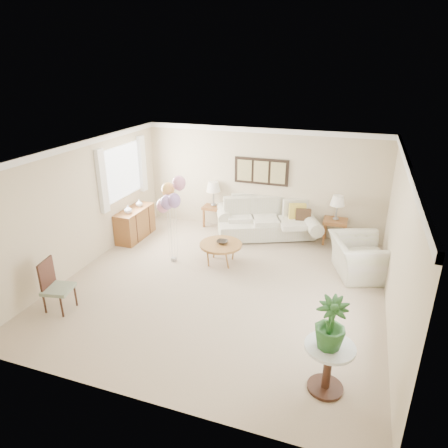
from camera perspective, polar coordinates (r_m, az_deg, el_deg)
name	(u,v)px	position (r m, az deg, el deg)	size (l,w,h in m)	color
ground_plane	(221,286)	(7.83, -0.44, -8.84)	(6.00, 6.00, 0.00)	tan
room_shell	(217,205)	(7.25, -1.05, 2.76)	(6.04, 6.04, 2.60)	#C3B395
wall_art_triptych	(261,171)	(9.88, 5.34, 7.48)	(1.35, 0.06, 0.65)	black
sofa	(267,221)	(9.93, 6.11, 0.36)	(2.90, 1.83, 0.94)	beige
end_table_left	(214,209)	(10.44, -1.50, 2.17)	(0.51, 0.47, 0.56)	brown
end_table_right	(335,224)	(9.76, 15.60, 0.07)	(0.55, 0.50, 0.60)	brown
lamp_left	(213,188)	(10.26, -1.53, 5.23)	(0.37, 0.37, 0.65)	gray
lamp_right	(338,201)	(9.58, 15.94, 3.13)	(0.34, 0.34, 0.60)	gray
coffee_table	(221,245)	(8.49, -0.47, -3.04)	(0.91, 0.91, 0.46)	brown
decor_bowl	(222,242)	(8.48, -0.26, -2.57)	(0.24, 0.24, 0.06)	#2A241D
armchair	(359,257)	(8.51, 18.74, -4.50)	(1.19, 1.04, 0.77)	beige
side_table	(329,357)	(5.55, 14.74, -17.86)	(0.65, 0.65, 0.70)	silver
potted_plant	(331,324)	(5.21, 14.99, -13.58)	(0.39, 0.39, 0.70)	#22501E
accent_chair	(54,285)	(7.53, -23.06, -7.98)	(0.53, 0.53, 0.92)	gray
credenza	(135,223)	(9.99, -12.58, 0.07)	(0.46, 1.20, 0.74)	brown
vase_white	(128,209)	(9.60, -13.55, 2.05)	(0.18, 0.18, 0.19)	silver
vase_sage	(139,203)	(10.00, -12.03, 2.94)	(0.17, 0.17, 0.17)	silver
balloon_cluster	(170,197)	(8.24, -7.68, 3.88)	(0.63, 0.47, 1.93)	gray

